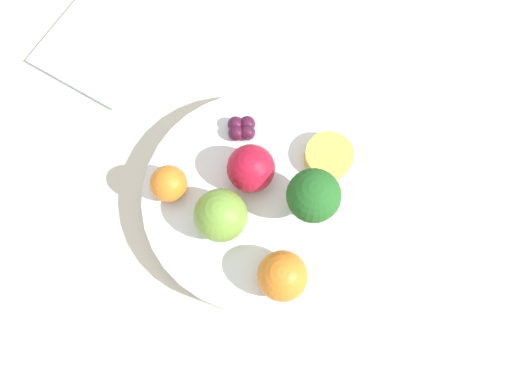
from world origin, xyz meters
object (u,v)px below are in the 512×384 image
at_px(small_cup, 329,156).
at_px(broccoli, 313,197).
at_px(napkin, 106,36).
at_px(orange_front, 169,184).
at_px(orange_back, 282,276).
at_px(bowl, 256,200).
at_px(apple_red, 219,213).
at_px(apple_green, 251,168).
at_px(grape_cluster, 242,128).

bearing_deg(small_cup, broccoli, -151.75).
height_order(broccoli, napkin, broccoli).
height_order(small_cup, napkin, small_cup).
height_order(orange_front, orange_back, orange_back).
bearing_deg(broccoli, small_cup, 28.25).
relative_size(bowl, orange_back, 4.91).
bearing_deg(apple_red, orange_back, -84.65).
bearing_deg(apple_green, apple_red, -163.42).
bearing_deg(orange_front, apple_red, -72.13).
relative_size(apple_red, apple_green, 1.08).
height_order(bowl, grape_cluster, grape_cluster).
bearing_deg(apple_red, grape_cluster, 38.16).
distance_m(bowl, orange_front, 0.09).
height_order(orange_front, napkin, orange_front).
distance_m(apple_green, grape_cluster, 0.05).
xyz_separation_m(broccoli, apple_green, (-0.02, 0.06, -0.02)).
relative_size(apple_green, orange_back, 1.01).
bearing_deg(bowl, orange_front, 136.01).
xyz_separation_m(orange_back, grape_cluster, (0.07, 0.14, -0.01)).
bearing_deg(napkin, bowl, -89.00).
xyz_separation_m(apple_green, grape_cluster, (0.02, 0.04, -0.02)).
distance_m(broccoli, apple_green, 0.07).
xyz_separation_m(bowl, napkin, (-0.00, 0.27, -0.01)).
bearing_deg(small_cup, napkin, 106.54).
distance_m(bowl, napkin, 0.27).
bearing_deg(bowl, broccoli, -54.61).
xyz_separation_m(broccoli, small_cup, (0.05, 0.03, -0.03)).
bearing_deg(napkin, grape_cluster, -79.80).
height_order(broccoli, orange_front, broccoli).
relative_size(grape_cluster, small_cup, 0.65).
height_order(orange_front, small_cup, orange_front).
bearing_deg(bowl, small_cup, -12.20).
relative_size(bowl, broccoli, 3.34).
bearing_deg(small_cup, orange_back, -151.89).
xyz_separation_m(bowl, small_cup, (0.08, -0.02, 0.02)).
bearing_deg(apple_green, broccoli, -70.13).
distance_m(bowl, grape_cluster, 0.07).
xyz_separation_m(broccoli, grape_cluster, (0.00, 0.10, -0.03)).
bearing_deg(orange_front, orange_back, -79.44).
distance_m(apple_red, orange_back, 0.08).
xyz_separation_m(orange_front, orange_back, (0.03, -0.14, 0.01)).
bearing_deg(grape_cluster, bowl, -117.75).
distance_m(apple_red, apple_green, 0.05).
bearing_deg(bowl, orange_back, -113.91).
bearing_deg(grape_cluster, small_cup, -58.94).
bearing_deg(apple_red, small_cup, -9.31).
bearing_deg(grape_cluster, apple_red, -141.84).
height_order(bowl, orange_back, orange_back).
bearing_deg(small_cup, orange_front, 151.69).
relative_size(bowl, apple_green, 4.85).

